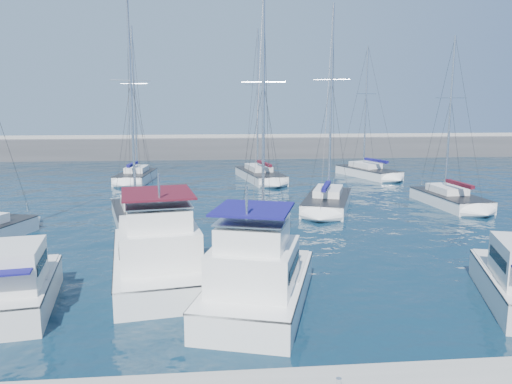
{
  "coord_description": "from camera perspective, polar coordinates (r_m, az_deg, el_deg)",
  "views": [
    {
      "loc": [
        -3.37,
        -22.99,
        8.11
      ],
      "look_at": [
        -0.67,
        5.44,
        3.0
      ],
      "focal_mm": 35.0,
      "sensor_mm": 36.0,
      "label": 1
    }
  ],
  "objects": [
    {
      "name": "ground",
      "position": [
        24.61,
        2.79,
        -9.11
      ],
      "size": [
        220.0,
        220.0,
        0.0
      ],
      "primitive_type": "plane",
      "color": "black",
      "rests_on": "ground"
    },
    {
      "name": "breakwater",
      "position": [
        75.4,
        -2.84,
        4.76
      ],
      "size": [
        160.0,
        6.0,
        4.45
      ],
      "color": "#424244",
      "rests_on": "ground"
    },
    {
      "name": "dock_cleat_centre",
      "position": [
        14.48,
        9.43,
        -20.67
      ],
      "size": [
        0.16,
        0.16,
        0.25
      ],
      "primitive_type": "cylinder",
      "color": "silver",
      "rests_on": "dock"
    },
    {
      "name": "motor_yacht_port_outer",
      "position": [
        22.09,
        -25.86,
        -9.85
      ],
      "size": [
        3.69,
        6.48,
        3.2
      ],
      "rotation": [
        0.0,
        0.0,
        0.16
      ],
      "color": "silver",
      "rests_on": "ground"
    },
    {
      "name": "motor_yacht_port_inner",
      "position": [
        23.72,
        -11.13,
        -7.16
      ],
      "size": [
        5.56,
        10.31,
        4.69
      ],
      "rotation": [
        0.0,
        0.0,
        0.17
      ],
      "color": "white",
      "rests_on": "ground"
    },
    {
      "name": "motor_yacht_stbd_inner",
      "position": [
        20.04,
        0.13,
        -10.24
      ],
      "size": [
        5.76,
        8.59,
        4.69
      ],
      "rotation": [
        0.0,
        0.0,
        -0.29
      ],
      "color": "white",
      "rests_on": "ground"
    },
    {
      "name": "sailboat_mid_b",
      "position": [
        35.59,
        -13.42,
        -2.42
      ],
      "size": [
        4.78,
        8.14,
        15.42
      ],
      "rotation": [
        0.0,
        0.0,
        0.24
      ],
      "color": "silver",
      "rests_on": "ground"
    },
    {
      "name": "sailboat_mid_c",
      "position": [
        30.16,
        0.64,
        -4.4
      ],
      "size": [
        4.58,
        7.95,
        14.91
      ],
      "rotation": [
        0.0,
        0.0,
        -0.23
      ],
      "color": "white",
      "rests_on": "ground"
    },
    {
      "name": "sailboat_mid_d",
      "position": [
        39.42,
        8.17,
        -1.05
      ],
      "size": [
        5.82,
        9.17,
        15.83
      ],
      "rotation": [
        0.0,
        0.0,
        -0.34
      ],
      "color": "white",
      "rests_on": "ground"
    },
    {
      "name": "sailboat_mid_e",
      "position": [
        42.86,
        21.22,
        -0.76
      ],
      "size": [
        3.64,
        7.87,
        13.58
      ],
      "rotation": [
        0.0,
        0.0,
        0.08
      ],
      "color": "white",
      "rests_on": "ground"
    },
    {
      "name": "sailboat_back_a",
      "position": [
        53.77,
        -13.55,
        1.78
      ],
      "size": [
        3.82,
        7.66,
        16.15
      ],
      "rotation": [
        0.0,
        0.0,
        -0.11
      ],
      "color": "white",
      "rests_on": "ground"
    },
    {
      "name": "sailboat_back_b",
      "position": [
        53.23,
        0.44,
        1.95
      ],
      "size": [
        4.87,
        9.96,
        16.03
      ],
      "rotation": [
        0.0,
        0.0,
        0.19
      ],
      "color": "silver",
      "rests_on": "ground"
    },
    {
      "name": "sailboat_back_c",
      "position": [
        57.02,
        12.64,
        2.25
      ],
      "size": [
        5.68,
        8.79,
        14.58
      ],
      "rotation": [
        0.0,
        0.0,
        0.35
      ],
      "color": "white",
      "rests_on": "ground"
    }
  ]
}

